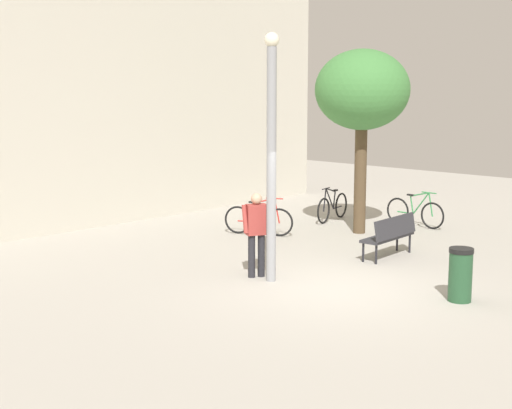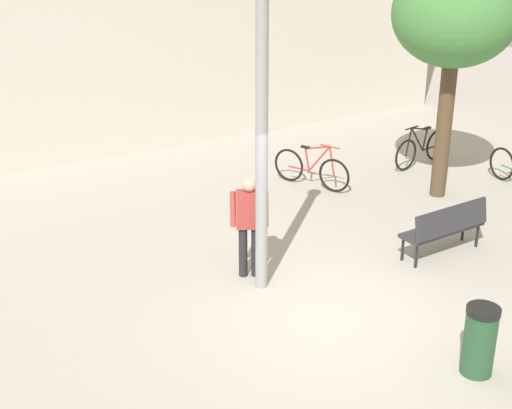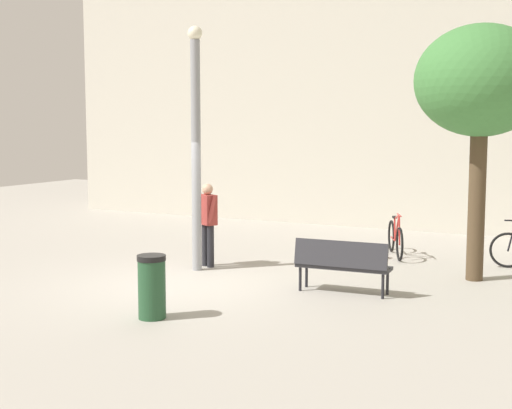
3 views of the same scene
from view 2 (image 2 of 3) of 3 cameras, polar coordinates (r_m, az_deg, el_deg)
ground_plane at (r=10.92m, az=5.95°, el=-8.61°), size 36.00×36.00×0.00m
lamppost at (r=10.67m, az=0.44°, el=5.62°), size 0.28×0.28×4.70m
person_by_lamppost at (r=11.55m, az=-0.52°, el=-1.24°), size 0.63×0.48×1.67m
park_bench at (r=12.78m, az=14.40°, el=-1.59°), size 1.63×0.57×0.92m
plaza_tree at (r=14.63m, az=15.05°, el=13.80°), size 2.36×2.36×4.62m
bicycle_red at (r=15.46m, az=4.28°, el=2.74°), size 0.82×1.66×0.97m
bicycle_black at (r=17.08m, az=12.57°, el=4.21°), size 1.78×0.41×0.97m
trash_bin at (r=9.89m, az=16.80°, el=-9.96°), size 0.43×0.43×0.95m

